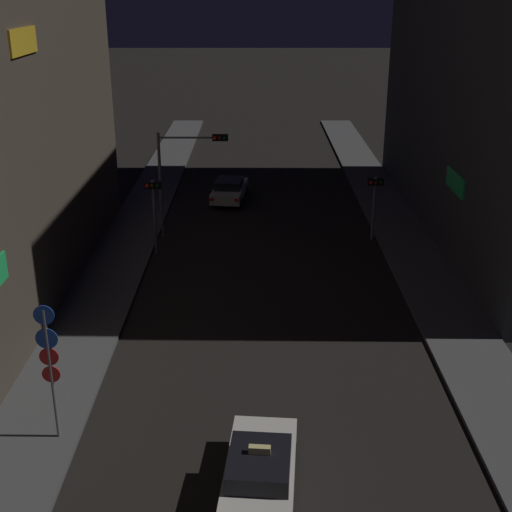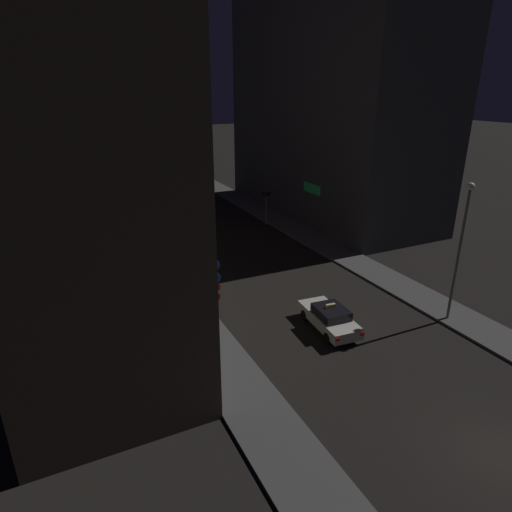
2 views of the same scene
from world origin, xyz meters
name	(u,v)px [view 1 (image 1 of 2)]	position (x,y,z in m)	size (l,w,h in m)	color
sidewalk_left	(133,233)	(-7.25, 30.91, 0.07)	(2.87, 65.82, 0.14)	#4C4C4C
sidewalk_right	(401,233)	(7.25, 30.91, 0.07)	(2.87, 65.82, 0.14)	#4C4C4C
taxi	(260,473)	(-0.49, 10.47, 0.74)	(2.16, 4.58, 1.62)	silver
far_car	(230,190)	(-2.22, 37.15, 0.73)	(2.29, 4.62, 1.42)	silver
traffic_light_overhead	(185,164)	(-4.26, 30.61, 3.99)	(3.64, 0.42, 5.59)	slate
traffic_light_left_kerb	(154,202)	(-5.56, 28.01, 2.73)	(0.80, 0.42, 3.81)	slate
traffic_light_right_kerb	(375,195)	(5.56, 30.13, 2.46)	(0.80, 0.42, 3.40)	slate
sign_pole_left	(50,360)	(-6.40, 12.87, 2.70)	(0.63, 0.10, 4.27)	slate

